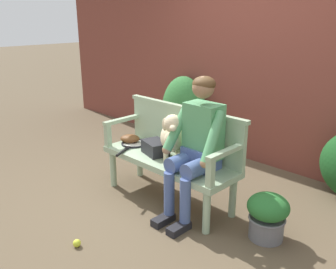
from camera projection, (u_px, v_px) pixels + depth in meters
ground_plane at (168, 199)px, 3.84m from camera, size 40.00×40.00×0.00m
brick_garden_fence at (263, 64)px, 4.60m from camera, size 8.00×0.30×2.51m
hedge_bush_mid_left at (184, 111)px, 5.32m from camera, size 0.73×0.52×1.02m
garden_bench at (168, 164)px, 3.72m from camera, size 1.50×0.52×0.47m
bench_backrest at (183, 129)px, 3.77m from camera, size 1.54×0.06×0.50m
bench_armrest_left_end at (117, 126)px, 4.04m from camera, size 0.06×0.52×0.28m
bench_armrest_right_end at (220, 161)px, 3.10m from camera, size 0.06×0.52×0.28m
person_seated at (197, 142)px, 3.34m from camera, size 0.56×0.66×1.34m
dog_on_bench at (172, 135)px, 3.60m from camera, size 0.44×0.43×0.49m
tennis_racket at (133, 144)px, 4.06m from camera, size 0.38×0.58×0.03m
baseball_glove at (130, 139)px, 4.12m from camera, size 0.28×0.27×0.09m
sports_bag at (155, 148)px, 3.78m from camera, size 0.32×0.27×0.14m
tennis_ball at (77, 243)px, 3.06m from camera, size 0.07×0.07×0.07m
potted_plant at (268, 215)px, 3.12m from camera, size 0.36×0.36×0.42m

